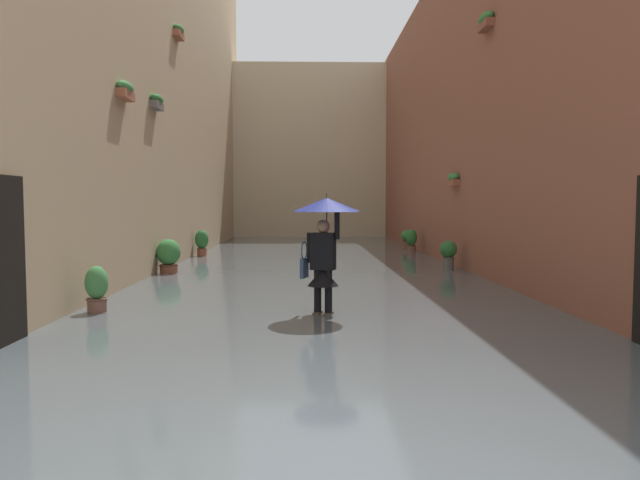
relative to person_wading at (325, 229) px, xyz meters
name	(u,v)px	position (x,y,z in m)	size (l,w,h in m)	color
ground_plane	(313,266)	(0.07, -7.94, -1.43)	(68.37, 68.37, 0.00)	slate
flood_water	(313,265)	(0.07, -7.94, -1.40)	(8.87, 33.35, 0.06)	#515B60
building_facade_left	(481,106)	(-4.86, -7.93, 3.29)	(2.04, 31.35, 9.43)	#935642
building_facade_right	(142,36)	(5.01, -7.94, 5.21)	(2.04, 31.35, 13.29)	tan
building_facade_far	(310,152)	(0.07, -22.51, 3.18)	(11.67, 1.80, 9.22)	beige
person_wading	(325,229)	(0.00, 0.00, 0.00)	(1.08, 1.08, 2.00)	#4C4233
potted_plant_near_left	(448,253)	(-3.53, -6.22, -0.93)	(0.45, 0.45, 0.85)	#66605B
potted_plant_mid_right	(97,289)	(3.73, -0.29, -0.99)	(0.37, 0.37, 0.83)	brown
potted_plant_mid_left	(406,239)	(-3.69, -13.64, -0.99)	(0.43, 0.43, 0.78)	brown
potted_plant_near_right	(202,242)	(3.83, -10.54, -0.90)	(0.45, 0.45, 0.95)	#9E563D
potted_plant_far_left	(411,241)	(-3.52, -11.62, -0.93)	(0.40, 0.40, 0.91)	brown
potted_plant_far_right	(169,256)	(3.81, -5.68, -0.92)	(0.61, 0.61, 0.93)	brown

